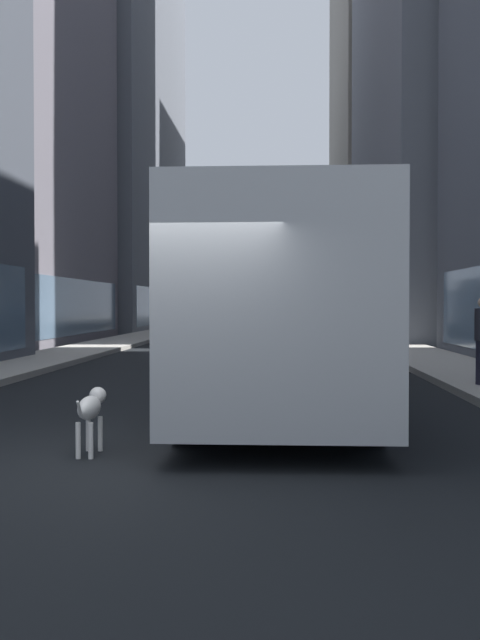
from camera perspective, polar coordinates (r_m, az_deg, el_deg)
name	(u,v)px	position (r m, az deg, el deg)	size (l,w,h in m)	color
ground_plane	(258,333)	(42.65, 1.44, -1.06)	(120.00, 120.00, 0.00)	black
sidewalk_left	(163,332)	(43.18, -6.14, -0.94)	(2.40, 110.00, 0.15)	#ADA89E
sidewalk_right	(355,332)	(42.86, 9.08, -0.96)	(2.40, 110.00, 0.15)	#ADA89E
building_left_far	(94,80)	(54.81, -11.49, 18.17)	(10.08, 22.88, 35.41)	slate
building_right_far	(412,127)	(60.94, 13.53, 14.65)	(11.99, 18.22, 31.80)	gray
transit_bus	(278,300)	(12.81, 3.05, 1.62)	(2.78, 11.53, 3.05)	#999EA3
car_grey_wagon	(278,327)	(27.64, 3.05, -0.58)	(1.92, 4.56, 1.62)	slate
car_white_van	(301,317)	(51.33, 4.84, 0.24)	(1.94, 4.09, 1.62)	silver
car_black_suv	(230,322)	(35.50, -0.82, -0.19)	(1.76, 4.31, 1.62)	black
box_truck	(278,305)	(39.80, 3.06, 1.18)	(2.30, 7.50, 3.05)	#19519E
dalmatian_dog	(91,408)	(8.35, -11.75, -6.89)	(0.22, 0.96, 0.72)	white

